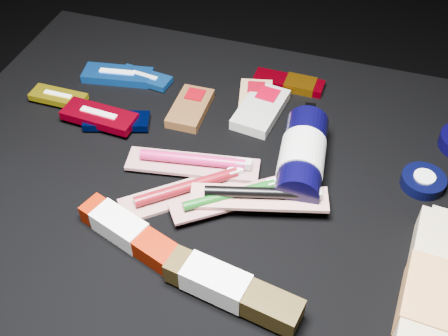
% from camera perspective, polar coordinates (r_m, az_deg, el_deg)
% --- Properties ---
extents(ground, '(3.00, 3.00, 0.00)m').
position_cam_1_polar(ground, '(1.23, -0.83, -13.90)').
color(ground, black).
rests_on(ground, ground).
extents(cloth_table, '(0.98, 0.78, 0.40)m').
position_cam_1_polar(cloth_table, '(1.06, -0.95, -8.47)').
color(cloth_table, black).
rests_on(cloth_table, ground).
extents(luna_bar_0, '(0.14, 0.07, 0.02)m').
position_cam_1_polar(luna_bar_0, '(1.12, -10.75, 9.26)').
color(luna_bar_0, '#114CB1').
rests_on(luna_bar_0, cloth_table).
extents(luna_bar_1, '(0.11, 0.05, 0.01)m').
position_cam_1_polar(luna_bar_1, '(1.10, -8.05, 9.06)').
color(luna_bar_1, '#1454B4').
rests_on(luna_bar_1, cloth_table).
extents(luna_bar_2, '(0.12, 0.07, 0.02)m').
position_cam_1_polar(luna_bar_2, '(1.01, -10.84, 4.72)').
color(luna_bar_2, black).
rests_on(luna_bar_2, cloth_table).
extents(luna_bar_3, '(0.10, 0.04, 0.01)m').
position_cam_1_polar(luna_bar_3, '(1.08, -16.47, 6.95)').
color(luna_bar_3, '#B79E0F').
rests_on(luna_bar_3, cloth_table).
extents(luna_bar_4, '(0.14, 0.06, 0.02)m').
position_cam_1_polar(luna_bar_4, '(1.01, -12.55, 5.15)').
color(luna_bar_4, maroon).
rests_on(luna_bar_4, cloth_table).
extents(clif_bar_0, '(0.06, 0.11, 0.02)m').
position_cam_1_polar(clif_bar_0, '(1.03, -3.36, 6.25)').
color(clif_bar_0, '#59361A').
rests_on(clif_bar_0, cloth_table).
extents(clif_bar_1, '(0.08, 0.13, 0.02)m').
position_cam_1_polar(clif_bar_1, '(1.02, 3.86, 6.15)').
color(clif_bar_1, '#A3A39D').
rests_on(clif_bar_1, cloth_table).
extents(clif_bar_2, '(0.08, 0.12, 0.02)m').
position_cam_1_polar(clif_bar_2, '(1.04, 3.21, 6.98)').
color(clif_bar_2, tan).
rests_on(clif_bar_2, cloth_table).
extents(power_bar, '(0.13, 0.05, 0.02)m').
position_cam_1_polar(power_bar, '(1.09, 6.97, 8.54)').
color(power_bar, '#73000C').
rests_on(power_bar, cloth_table).
extents(lotion_bottle, '(0.09, 0.23, 0.07)m').
position_cam_1_polar(lotion_bottle, '(0.90, 7.96, 1.14)').
color(lotion_bottle, black).
rests_on(lotion_bottle, cloth_table).
extents(cream_tin_lower, '(0.07, 0.07, 0.02)m').
position_cam_1_polar(cream_tin_lower, '(0.94, 19.57, -1.25)').
color(cream_tin_lower, black).
rests_on(cream_tin_lower, cloth_table).
extents(bodywash_bottle, '(0.10, 0.25, 0.05)m').
position_cam_1_polar(bodywash_bottle, '(0.80, 20.79, -11.46)').
color(bodywash_bottle, '#C7B38E').
rests_on(bodywash_bottle, cloth_table).
extents(toothbrush_pack_0, '(0.20, 0.17, 0.02)m').
position_cam_1_polar(toothbrush_pack_0, '(0.88, -3.60, -2.15)').
color(toothbrush_pack_0, beige).
rests_on(toothbrush_pack_0, cloth_table).
extents(toothbrush_pack_1, '(0.22, 0.09, 0.02)m').
position_cam_1_polar(toothbrush_pack_1, '(0.91, -3.01, 0.58)').
color(toothbrush_pack_1, beige).
rests_on(toothbrush_pack_1, cloth_table).
extents(toothbrush_pack_2, '(0.17, 0.14, 0.02)m').
position_cam_1_polar(toothbrush_pack_2, '(0.85, 0.74, -2.96)').
color(toothbrush_pack_2, beige).
rests_on(toothbrush_pack_2, cloth_table).
extents(toothbrush_pack_3, '(0.21, 0.10, 0.02)m').
position_cam_1_polar(toothbrush_pack_3, '(0.85, 3.81, -2.79)').
color(toothbrush_pack_3, silver).
rests_on(toothbrush_pack_3, cloth_table).
extents(toothpaste_carton_red, '(0.18, 0.09, 0.03)m').
position_cam_1_polar(toothpaste_carton_red, '(0.83, -9.80, -6.39)').
color(toothpaste_carton_red, '#831400').
rests_on(toothpaste_carton_red, cloth_table).
extents(toothpaste_carton_green, '(0.19, 0.07, 0.04)m').
position_cam_1_polar(toothpaste_carton_green, '(0.75, 0.28, -12.03)').
color(toothpaste_carton_green, '#3A2C0F').
rests_on(toothpaste_carton_green, cloth_table).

